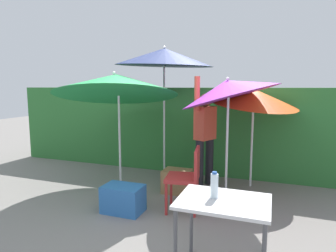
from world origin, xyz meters
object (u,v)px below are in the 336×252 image
at_px(umbrella_orange, 228,89).
at_px(chair_plastic, 188,175).
at_px(person_vendor, 205,133).
at_px(crate_cardboard, 177,181).
at_px(umbrella_navy, 254,97).
at_px(folding_table, 223,209).
at_px(umbrella_rainbow, 116,85).
at_px(cooler_box, 123,199).
at_px(umbrella_yellow, 164,57).
at_px(bottle_water, 214,185).

distance_m(umbrella_orange, chair_plastic, 1.37).
bearing_deg(chair_plastic, person_vendor, 90.54).
xyz_separation_m(chair_plastic, crate_cardboard, (-0.36, 0.63, -0.32)).
height_order(umbrella_navy, folding_table, umbrella_navy).
distance_m(umbrella_rainbow, person_vendor, 1.69).
bearing_deg(cooler_box, folding_table, -30.91).
bearing_deg(umbrella_yellow, umbrella_rainbow, -119.11).
distance_m(umbrella_navy, person_vendor, 1.01).
distance_m(person_vendor, bottle_water, 2.39).
relative_size(umbrella_yellow, folding_table, 3.09).
relative_size(umbrella_yellow, cooler_box, 4.54).
bearing_deg(person_vendor, crate_cardboard, -126.77).
distance_m(umbrella_yellow, crate_cardboard, 2.27).
relative_size(chair_plastic, bottle_water, 3.71).
bearing_deg(umbrella_orange, umbrella_navy, 67.67).
bearing_deg(folding_table, person_vendor, 106.63).
relative_size(umbrella_orange, cooler_box, 3.71).
xyz_separation_m(umbrella_orange, cooler_box, (-1.25, -0.89, -1.49)).
height_order(umbrella_orange, crate_cardboard, umbrella_orange).
height_order(cooler_box, bottle_water, bottle_water).
relative_size(umbrella_rainbow, cooler_box, 3.98).
bearing_deg(umbrella_rainbow, umbrella_orange, 1.46).
bearing_deg(umbrella_yellow, cooler_box, -88.32).
xyz_separation_m(chair_plastic, cooler_box, (-0.82, -0.34, -0.32)).
bearing_deg(cooler_box, umbrella_navy, 46.88).
height_order(umbrella_rainbow, cooler_box, umbrella_rainbow).
height_order(chair_plastic, crate_cardboard, chair_plastic).
height_order(umbrella_orange, umbrella_yellow, umbrella_yellow).
distance_m(umbrella_yellow, umbrella_navy, 1.78).
relative_size(umbrella_rainbow, umbrella_navy, 1.19).
relative_size(umbrella_navy, person_vendor, 0.97).
bearing_deg(umbrella_orange, person_vendor, 129.71).
bearing_deg(chair_plastic, umbrella_rainbow, 159.62).
distance_m(crate_cardboard, folding_table, 2.18).
xyz_separation_m(umbrella_rainbow, umbrella_navy, (2.13, 0.84, -0.20)).
xyz_separation_m(person_vendor, cooler_box, (-0.81, -1.43, -0.75)).
height_order(umbrella_orange, person_vendor, umbrella_orange).
relative_size(umbrella_rainbow, person_vendor, 1.15).
bearing_deg(umbrella_orange, umbrella_yellow, 146.75).
bearing_deg(umbrella_rainbow, crate_cardboard, 6.58).
distance_m(chair_plastic, crate_cardboard, 0.79).
distance_m(umbrella_yellow, cooler_box, 2.71).
height_order(umbrella_yellow, crate_cardboard, umbrella_yellow).
distance_m(person_vendor, crate_cardboard, 0.95).
distance_m(umbrella_orange, bottle_water, 1.97).
bearing_deg(umbrella_navy, chair_plastic, -119.47).
relative_size(umbrella_orange, person_vendor, 1.07).
distance_m(umbrella_navy, folding_table, 2.74).
bearing_deg(person_vendor, umbrella_navy, 18.32).
bearing_deg(crate_cardboard, umbrella_rainbow, -173.42).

